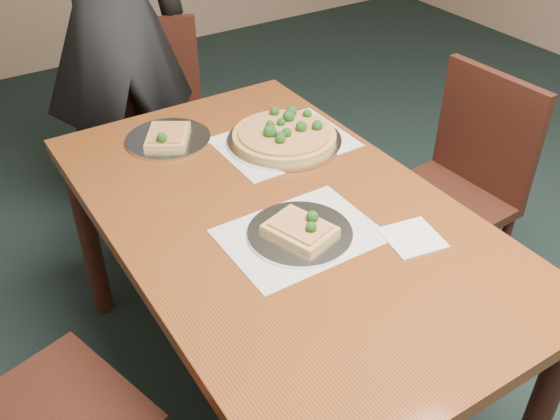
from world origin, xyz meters
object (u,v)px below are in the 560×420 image
chair_right (458,182)px  diner (112,26)px  slice_plate_far (168,137)px  pizza_pan (285,136)px  chair_far (155,117)px  dining_table (280,236)px  slice_plate_near (301,231)px

chair_right → diner: 1.48m
chair_right → slice_plate_far: (-0.92, 0.46, 0.25)m
pizza_pan → diner: bearing=104.1°
chair_far → pizza_pan: chair_far is taller
dining_table → slice_plate_far: size_ratio=5.36×
chair_right → chair_far: bearing=-148.5°
chair_far → chair_right: (0.74, -1.07, 0.00)m
chair_right → pizza_pan: bearing=-114.9°
pizza_pan → slice_plate_near: bearing=-117.9°
diner → pizza_pan: diner is taller
dining_table → chair_right: 0.84m
dining_table → chair_far: size_ratio=1.65×
chair_far → slice_plate_far: chair_far is taller
slice_plate_near → chair_far: bearing=85.5°
dining_table → slice_plate_near: bearing=-96.9°
diner → pizza_pan: size_ratio=4.83×
dining_table → chair_far: chair_far is taller
slice_plate_near → chair_right: bearing=13.2°
slice_plate_near → slice_plate_far: (-0.09, 0.65, -0.00)m
dining_table → diner: (-0.01, 1.23, 0.25)m
chair_far → slice_plate_near: 1.29m
chair_far → slice_plate_far: (-0.19, -0.61, 0.25)m
diner → chair_right: bearing=131.0°
slice_plate_near → slice_plate_far: slice_plate_near is taller
pizza_pan → chair_far: bearing=99.1°
chair_far → chair_right: same height
pizza_pan → slice_plate_near: size_ratio=1.34×
diner → slice_plate_far: bearing=88.1°
dining_table → pizza_pan: size_ratio=3.99×
slice_plate_near → slice_plate_far: 0.66m
chair_right → slice_plate_near: size_ratio=3.25×
pizza_pan → slice_plate_far: bearing=146.1°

